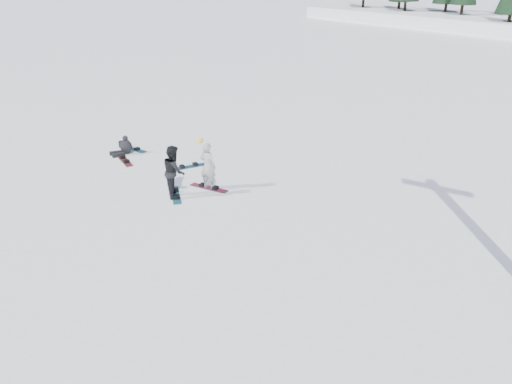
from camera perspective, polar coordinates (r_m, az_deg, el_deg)
ground at (r=18.08m, az=-10.34°, el=0.20°), size 420.00×420.00×0.00m
snowboarder_woman at (r=17.68m, az=-5.53°, el=3.00°), size 0.74×0.62×1.87m
snowboarder_man at (r=17.24m, az=-9.35°, el=2.36°), size 1.08×0.97×1.83m
seated_rider at (r=21.90m, az=-14.75°, el=5.01°), size 0.63×0.97×0.80m
gear_bag at (r=22.65m, az=-14.83°, el=5.23°), size 0.46×0.32×0.30m
snowboard_woman at (r=18.01m, az=-5.41°, el=0.46°), size 1.48×0.87×0.03m
snowboard_man at (r=17.59m, az=-9.15°, el=-0.36°), size 1.48×0.87×0.03m
snowboard_loose_b at (r=21.17m, az=-14.79°, el=3.49°), size 1.52×0.48×0.03m
snowboard_loose_a at (r=20.01m, az=-7.69°, el=2.87°), size 0.54×1.53×0.03m
snowboard_loose_c at (r=22.45m, az=-13.91°, el=4.79°), size 1.52×0.70×0.03m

